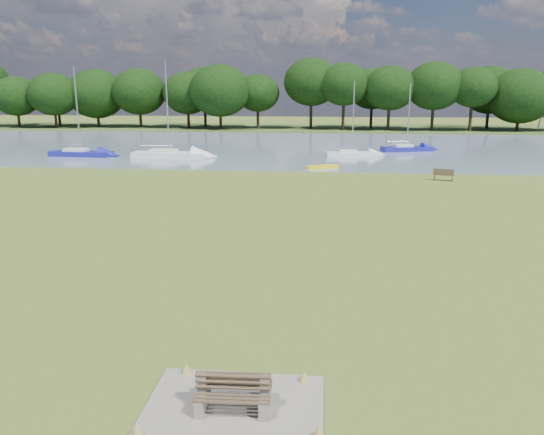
# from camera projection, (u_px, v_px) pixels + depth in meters

# --- Properties ---
(ground) EXTENTS (220.00, 220.00, 0.00)m
(ground) POSITION_uv_depth(u_px,v_px,m) (282.00, 242.00, 25.99)
(ground) COLOR olive
(river) EXTENTS (220.00, 40.00, 0.10)m
(river) POSITION_uv_depth(u_px,v_px,m) (309.00, 147.00, 66.55)
(river) COLOR gray
(river) RESTS_ON ground
(far_bank) EXTENTS (220.00, 20.00, 0.40)m
(far_bank) POSITION_uv_depth(u_px,v_px,m) (314.00, 129.00, 95.52)
(far_bank) COLOR #4C6626
(far_bank) RESTS_ON ground
(concrete_pad) EXTENTS (4.20, 3.20, 0.10)m
(concrete_pad) POSITION_uv_depth(u_px,v_px,m) (234.00, 409.00, 12.46)
(concrete_pad) COLOR gray
(concrete_pad) RESTS_ON ground
(bench_pair) EXTENTS (1.80, 1.10, 0.95)m
(bench_pair) POSITION_uv_depth(u_px,v_px,m) (234.00, 393.00, 12.35)
(bench_pair) COLOR gray
(bench_pair) RESTS_ON concrete_pad
(riverbank_bench) EXTENTS (1.68, 0.88, 0.99)m
(riverbank_bench) POSITION_uv_depth(u_px,v_px,m) (443.00, 175.00, 42.68)
(riverbank_bench) COLOR brown
(riverbank_bench) RESTS_ON ground
(kayak) EXTENTS (3.04, 1.83, 0.30)m
(kayak) POSITION_uv_depth(u_px,v_px,m) (323.00, 167.00, 48.94)
(kayak) COLOR yellow
(kayak) RESTS_ON river
(tree_line) EXTENTS (159.48, 9.61, 11.63)m
(tree_line) POSITION_uv_depth(u_px,v_px,m) (364.00, 90.00, 89.19)
(tree_line) COLOR black
(tree_line) RESTS_ON far_bank
(sailboat_1) EXTENTS (6.15, 3.24, 7.66)m
(sailboat_1) POSITION_uv_depth(u_px,v_px,m) (406.00, 147.00, 61.82)
(sailboat_1) COLOR navy
(sailboat_1) RESTS_ON river
(sailboat_2) EXTENTS (5.71, 2.35, 7.92)m
(sailboat_2) POSITION_uv_depth(u_px,v_px,m) (351.00, 152.00, 57.42)
(sailboat_2) COLOR silver
(sailboat_2) RESTS_ON river
(sailboat_3) EXTENTS (7.90, 2.38, 9.95)m
(sailboat_3) POSITION_uv_depth(u_px,v_px,m) (168.00, 153.00, 56.26)
(sailboat_3) COLOR silver
(sailboat_3) RESTS_ON river
(sailboat_4) EXTENTS (6.84, 2.34, 9.44)m
(sailboat_4) POSITION_uv_depth(u_px,v_px,m) (80.00, 151.00, 57.36)
(sailboat_4) COLOR navy
(sailboat_4) RESTS_ON river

